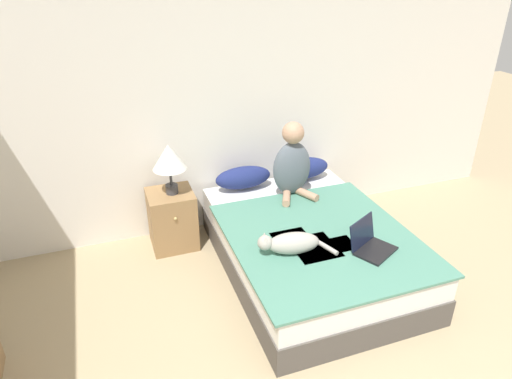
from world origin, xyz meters
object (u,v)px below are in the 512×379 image
pillow_near (243,177)px  laptop_open (371,244)px  pillow_far (303,168)px  table_lamp (169,158)px  cat_tabby (290,243)px  person_sitting (292,164)px  bed (310,248)px  nightstand (172,219)px

pillow_near → laptop_open: bearing=-66.4°
pillow_far → table_lamp: 1.38m
pillow_near → cat_tabby: bearing=-90.5°
pillow_far → person_sitting: (-0.24, -0.27, 0.20)m
bed → cat_tabby: (-0.33, -0.31, 0.32)m
laptop_open → table_lamp: 1.85m
laptop_open → table_lamp: size_ratio=0.85×
cat_tabby → pillow_near: bearing=-79.8°
table_lamp → bed: bearing=-37.7°
bed → person_sitting: person_sitting is taller
person_sitting → table_lamp: 1.12m
bed → nightstand: size_ratio=3.60×
pillow_far → laptop_open: (-0.05, -1.34, -0.06)m
bed → person_sitting: bearing=82.9°
cat_tabby → nightstand: (-0.71, 1.11, -0.27)m
person_sitting → cat_tabby: 1.00m
laptop_open → nightstand: (-1.31, 1.28, -0.23)m
bed → pillow_far: (0.32, 0.86, 0.34)m
person_sitting → laptop_open: size_ratio=1.77×
nightstand → bed: bearing=-37.5°
pillow_far → laptop_open: laptop_open is taller
laptop_open → nightstand: size_ratio=0.72×
cat_tabby → table_lamp: size_ratio=1.24×
nightstand → pillow_far: bearing=2.6°
pillow_far → person_sitting: size_ratio=0.78×
pillow_near → pillow_far: (0.63, 0.00, 0.00)m
bed → table_lamp: bearing=142.3°
bed → pillow_far: size_ratio=3.62×
pillow_near → nightstand: size_ratio=0.99×
bed → nightstand: bearing=142.5°
pillow_far → cat_tabby: 1.33m
nightstand → pillow_near: bearing=4.8°
cat_tabby → table_lamp: 1.34m
person_sitting → table_lamp: person_sitting is taller
pillow_near → cat_tabby: 1.17m
pillow_near → table_lamp: 0.78m
pillow_near → cat_tabby: (-0.01, -1.17, -0.02)m
bed → pillow_far: bearing=69.8°
bed → cat_tabby: cat_tabby is taller
bed → cat_tabby: bearing=-136.7°
nightstand → table_lamp: (0.02, -0.01, 0.62)m
bed → nightstand: nightstand is taller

